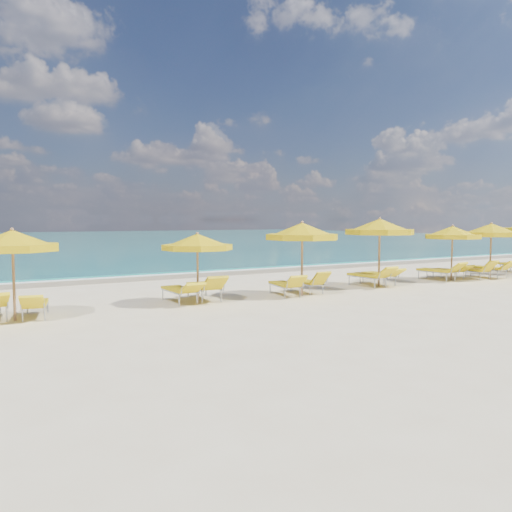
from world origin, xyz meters
TOP-DOWN VIEW (x-y plane):
  - ground_plane at (0.00, 0.00)m, footprint 120.00×120.00m
  - ocean at (0.00, 48.00)m, footprint 120.00×80.00m
  - wet_sand_band at (0.00, 7.40)m, footprint 120.00×2.60m
  - foam_line at (0.00, 8.20)m, footprint 120.00×1.20m
  - whitecap_near at (-6.00, 17.00)m, footprint 14.00×0.36m
  - whitecap_far at (8.00, 24.00)m, footprint 18.00×0.30m
  - umbrella_2 at (-7.58, 0.07)m, footprint 2.69×2.69m
  - umbrella_3 at (-2.75, 0.15)m, footprint 2.59×2.59m
  - umbrella_4 at (0.75, -0.15)m, footprint 3.14×3.14m
  - umbrella_5 at (4.47, 0.25)m, footprint 3.02×3.02m
  - umbrella_6 at (8.31, 0.12)m, footprint 2.92×2.92m
  - umbrella_7 at (10.03, -0.40)m, footprint 2.52×2.52m
  - lounger_2_right at (-7.10, 0.27)m, footprint 0.86×1.72m
  - lounger_3_left at (-3.14, 0.56)m, footprint 0.69×1.93m
  - lounger_3_right at (-2.29, 0.68)m, footprint 0.82×2.06m
  - lounger_4_left at (0.28, 0.11)m, footprint 0.84×1.82m
  - lounger_4_right at (1.27, 0.27)m, footprint 0.62×1.69m
  - lounger_5_left at (4.12, 0.42)m, footprint 0.76×1.98m
  - lounger_5_right at (4.91, 0.65)m, footprint 0.78×1.94m
  - lounger_6_left at (7.81, 0.39)m, footprint 0.85×1.99m
  - lounger_6_right at (8.71, 0.55)m, footprint 0.58×1.73m
  - lounger_7_left at (9.56, 0.02)m, footprint 0.71×1.77m
  - lounger_7_right at (10.58, -0.00)m, footprint 0.69×1.95m

SIDE VIEW (x-z plane):
  - ground_plane at x=0.00m, z-range 0.00..0.00m
  - ocean at x=0.00m, z-range -0.15..0.15m
  - wet_sand_band at x=0.00m, z-range -0.01..0.01m
  - foam_line at x=0.00m, z-range -0.01..0.01m
  - whitecap_near at x=-6.00m, z-range -0.03..0.03m
  - whitecap_far at x=8.00m, z-range -0.03..0.03m
  - lounger_2_right at x=-7.10m, z-range -0.16..0.56m
  - lounger_6_right at x=8.71m, z-range -0.13..0.53m
  - lounger_4_right at x=1.27m, z-range -0.19..0.62m
  - lounger_4_left at x=0.28m, z-range -0.17..0.60m
  - lounger_7_left at x=9.56m, z-range -0.20..0.64m
  - lounger_5_right at x=4.91m, z-range -0.14..0.58m
  - lounger_3_left at x=-3.14m, z-range -0.14..0.59m
  - lounger_6_left at x=7.81m, z-range -0.18..0.65m
  - lounger_7_right at x=10.58m, z-range -0.17..0.64m
  - lounger_5_left at x=4.12m, z-range -0.18..0.66m
  - lounger_3_right at x=-2.29m, z-range -0.19..0.68m
  - umbrella_3 at x=-2.75m, z-range 0.73..2.82m
  - umbrella_6 at x=8.31m, z-range 0.79..3.03m
  - umbrella_2 at x=-7.58m, z-range 0.79..3.04m
  - umbrella_7 at x=10.03m, z-range 0.82..3.16m
  - umbrella_4 at x=0.75m, z-range 0.85..3.24m
  - umbrella_5 at x=4.47m, z-range 0.89..3.42m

